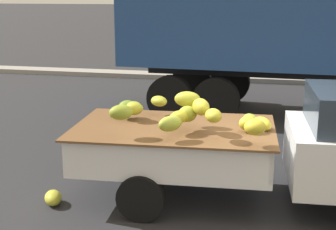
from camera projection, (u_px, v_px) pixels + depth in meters
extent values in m
plane|color=#28282B|center=(241.00, 209.00, 6.77)|extent=(220.00, 220.00, 0.00)
cube|color=gray|center=(264.00, 79.00, 16.34)|extent=(80.00, 0.80, 0.16)
cube|color=white|center=(174.00, 160.00, 7.03)|extent=(2.84, 1.86, 0.08)
cube|color=white|center=(181.00, 128.00, 7.75)|extent=(2.74, 0.23, 0.44)
cube|color=white|center=(165.00, 162.00, 6.18)|extent=(2.74, 0.23, 0.44)
cube|color=white|center=(269.00, 147.00, 6.76)|extent=(0.16, 1.69, 0.44)
cube|color=white|center=(85.00, 139.00, 7.17)|extent=(0.16, 1.69, 0.44)
cube|color=#B21914|center=(182.00, 129.00, 7.79)|extent=(2.63, 0.18, 0.07)
cube|color=brown|center=(174.00, 128.00, 6.91)|extent=(2.97, 1.99, 0.03)
ellipsoid|color=gold|center=(248.00, 123.00, 6.60)|extent=(0.35, 0.36, 0.20)
ellipsoid|color=#8FA22F|center=(250.00, 120.00, 6.93)|extent=(0.30, 0.42, 0.16)
ellipsoid|color=#9AAB32|center=(134.00, 108.00, 7.18)|extent=(0.37, 0.37, 0.20)
ellipsoid|color=olive|center=(121.00, 112.00, 6.32)|extent=(0.39, 0.36, 0.20)
ellipsoid|color=gold|center=(179.00, 117.00, 6.51)|extent=(0.33, 0.41, 0.18)
ellipsoid|color=gold|center=(255.00, 127.00, 5.97)|extent=(0.35, 0.34, 0.20)
ellipsoid|color=olive|center=(127.00, 108.00, 7.29)|extent=(0.36, 0.39, 0.23)
ellipsoid|color=gold|center=(262.00, 124.00, 6.76)|extent=(0.37, 0.40, 0.20)
ellipsoid|color=gold|center=(213.00, 116.00, 6.20)|extent=(0.29, 0.34, 0.18)
ellipsoid|color=gold|center=(201.00, 107.00, 6.53)|extent=(0.35, 0.41, 0.23)
ellipsoid|color=gold|center=(134.00, 109.00, 7.13)|extent=(0.33, 0.32, 0.17)
ellipsoid|color=#939E29|center=(187.00, 114.00, 6.64)|extent=(0.36, 0.36, 0.23)
ellipsoid|color=#9FAD32|center=(170.00, 124.00, 6.19)|extent=(0.37, 0.38, 0.20)
ellipsoid|color=#ACB02F|center=(159.00, 101.00, 7.47)|extent=(0.37, 0.36, 0.16)
ellipsoid|color=#A9AA2B|center=(187.00, 99.00, 6.85)|extent=(0.38, 0.23, 0.22)
cylinder|color=black|center=(162.00, 157.00, 7.92)|extent=(0.65, 0.24, 0.64)
cylinder|color=black|center=(141.00, 198.00, 6.36)|extent=(0.65, 0.24, 0.64)
cylinder|color=black|center=(230.00, 82.00, 13.24)|extent=(1.09, 0.34, 1.08)
cylinder|color=black|center=(216.00, 101.00, 11.00)|extent=(1.09, 0.34, 1.08)
cylinder|color=black|center=(192.00, 81.00, 13.51)|extent=(1.09, 0.34, 1.08)
cylinder|color=black|center=(170.00, 98.00, 11.26)|extent=(1.09, 0.34, 1.08)
ellipsoid|color=gold|center=(53.00, 198.00, 6.89)|extent=(0.39, 0.43, 0.20)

